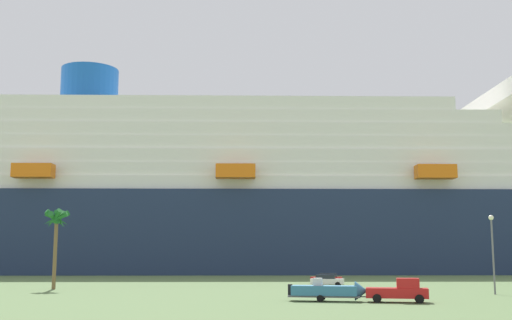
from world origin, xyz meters
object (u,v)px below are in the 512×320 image
at_px(pickup_truck, 400,291).
at_px(street_lamp, 492,243).
at_px(small_boat_on_trailer, 332,291).
at_px(cruise_ship, 243,204).
at_px(parked_car_red_hatchback, 327,278).
at_px(palm_tree, 56,223).
at_px(parked_car_white_van, 327,280).

xyz_separation_m(pickup_truck, street_lamp, (12.47, 11.73, 4.54)).
distance_m(small_boat_on_trailer, street_lamp, 21.99).
height_order(cruise_ship, parked_car_red_hatchback, cruise_ship).
distance_m(palm_tree, parked_car_white_van, 36.26).
xyz_separation_m(pickup_truck, parked_car_red_hatchback, (-4.34, 34.02, -0.21)).
bearing_deg(pickup_truck, parked_car_red_hatchback, 97.27).
height_order(cruise_ship, small_boat_on_trailer, cruise_ship).
xyz_separation_m(cruise_ship, street_lamp, (32.34, -74.79, -10.11)).
height_order(small_boat_on_trailer, palm_tree, palm_tree).
bearing_deg(palm_tree, street_lamp, -8.29).
distance_m(small_boat_on_trailer, palm_tree, 38.60).
distance_m(cruise_ship, palm_tree, 70.41).
distance_m(pickup_truck, palm_tree, 44.39).
bearing_deg(parked_car_red_hatchback, cruise_ship, 106.48).
height_order(street_lamp, parked_car_white_van, street_lamp).
xyz_separation_m(pickup_truck, small_boat_on_trailer, (-6.14, 0.97, -0.08)).
xyz_separation_m(cruise_ship, small_boat_on_trailer, (13.73, -85.55, -14.73)).
distance_m(small_boat_on_trailer, parked_car_red_hatchback, 33.10).
relative_size(pickup_truck, street_lamp, 0.67).
distance_m(street_lamp, parked_car_white_van, 23.85).
height_order(pickup_truck, street_lamp, street_lamp).
bearing_deg(parked_car_red_hatchback, palm_tree, -157.16).
bearing_deg(street_lamp, palm_tree, 171.71).
bearing_deg(small_boat_on_trailer, cruise_ship, 99.12).
xyz_separation_m(street_lamp, parked_car_white_van, (-17.27, 15.76, -4.75)).
distance_m(palm_tree, parked_car_red_hatchback, 38.69).
bearing_deg(palm_tree, pickup_truck, -26.10).
distance_m(cruise_ship, pickup_truck, 89.97).
height_order(cruise_ship, pickup_truck, cruise_ship).
distance_m(cruise_ship, street_lamp, 82.11).
relative_size(cruise_ship, street_lamp, 32.24).
bearing_deg(palm_tree, small_boat_on_trailer, -28.88).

